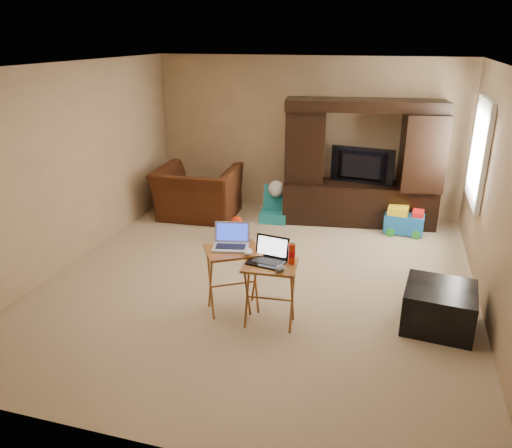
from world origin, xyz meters
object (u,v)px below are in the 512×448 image
(push_toy, at_px, (404,220))
(tray_table_left, at_px, (233,280))
(entertainment_center, at_px, (361,164))
(mouse_left, at_px, (248,252))
(mouse_right, at_px, (280,269))
(ottoman, at_px, (439,307))
(water_bottle, at_px, (292,254))
(plush_toy, at_px, (237,228))
(tray_table_right, at_px, (270,295))
(laptop_left, at_px, (230,238))
(child_rocker, at_px, (274,204))
(television, at_px, (361,167))
(laptop_right, at_px, (267,252))
(recliner, at_px, (198,193))

(push_toy, distance_m, tray_table_left, 3.30)
(entertainment_center, xyz_separation_m, mouse_left, (-0.84, -3.17, -0.21))
(push_toy, bearing_deg, mouse_right, -106.43)
(ottoman, height_order, water_bottle, water_bottle)
(mouse_left, bearing_deg, water_bottle, -2.07)
(plush_toy, relative_size, ottoman, 0.53)
(tray_table_right, bearing_deg, laptop_left, 153.47)
(plush_toy, distance_m, mouse_left, 2.19)
(child_rocker, bearing_deg, mouse_left, -86.64)
(tray_table_right, distance_m, laptop_left, 0.71)
(entertainment_center, relative_size, tray_table_right, 3.44)
(plush_toy, distance_m, water_bottle, 2.41)
(television, relative_size, laptop_right, 2.73)
(television, distance_m, laptop_left, 3.21)
(laptop_right, distance_m, mouse_right, 0.24)
(mouse_left, bearing_deg, laptop_right, -19.49)
(entertainment_center, relative_size, plush_toy, 6.54)
(tray_table_right, bearing_deg, plush_toy, 112.40)
(water_bottle, bearing_deg, recliner, 127.97)
(recliner, distance_m, plush_toy, 1.19)
(laptop_left, bearing_deg, ottoman, -5.10)
(tray_table_right, distance_m, mouse_right, 0.41)
(push_toy, bearing_deg, laptop_left, -118.35)
(laptop_left, bearing_deg, recliner, 107.68)
(push_toy, distance_m, ottoman, 2.55)
(television, distance_m, tray_table_right, 3.33)
(recliner, relative_size, mouse_right, 9.12)
(mouse_left, distance_m, water_bottle, 0.46)
(television, xyz_separation_m, push_toy, (0.71, -0.26, -0.70))
(tray_table_left, relative_size, water_bottle, 3.41)
(entertainment_center, relative_size, tray_table_left, 3.28)
(television, xyz_separation_m, plush_toy, (-1.62, -1.16, -0.74))
(television, bearing_deg, push_toy, 167.67)
(entertainment_center, height_order, plush_toy, entertainment_center)
(tray_table_right, bearing_deg, recliner, 120.38)
(push_toy, height_order, tray_table_left, tray_table_left)
(entertainment_center, height_order, laptop_right, entertainment_center)
(child_rocker, height_order, push_toy, child_rocker)
(ottoman, relative_size, laptop_right, 1.91)
(child_rocker, distance_m, mouse_left, 2.94)
(water_bottle, bearing_deg, ottoman, 13.56)
(entertainment_center, relative_size, laptop_left, 6.27)
(entertainment_center, distance_m, mouse_left, 3.29)
(child_rocker, distance_m, tray_table_left, 2.81)
(plush_toy, bearing_deg, entertainment_center, 36.70)
(tray_table_right, relative_size, laptop_left, 1.82)
(television, bearing_deg, entertainment_center, -82.04)
(television, height_order, child_rocker, television)
(push_toy, relative_size, ottoman, 0.84)
(ottoman, bearing_deg, push_toy, 98.09)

